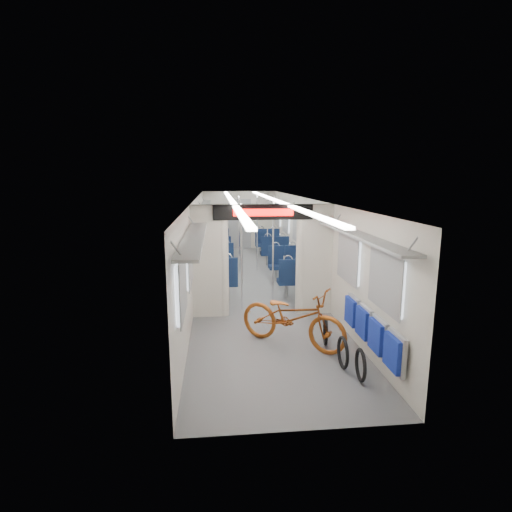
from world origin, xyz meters
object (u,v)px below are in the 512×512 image
(stanchion_far_right, at_px, (257,234))
(stanchion_near_right, at_px, (273,253))
(bike_hoop_a, at_px, (360,367))
(seat_bay_near_right, at_px, (290,268))
(bike_hoop_c, at_px, (325,333))
(seat_bay_far_right, at_px, (271,245))
(bicycle, at_px, (292,317))
(seat_bay_near_left, at_px, (217,268))
(stanchion_far_left, at_px, (239,235))
(stanchion_near_left, at_px, (242,258))
(flip_bench, at_px, (371,329))
(bike_hoop_b, at_px, (343,354))
(seat_bay_far_left, at_px, (217,245))

(stanchion_far_right, bearing_deg, stanchion_near_right, -89.19)
(bike_hoop_a, height_order, seat_bay_near_right, seat_bay_near_right)
(bike_hoop_c, bearing_deg, stanchion_near_right, 102.19)
(seat_bay_far_right, xyz_separation_m, stanchion_far_right, (-0.64, -1.51, 0.61))
(bicycle, height_order, seat_bay_near_left, seat_bay_near_left)
(stanchion_far_left, bearing_deg, stanchion_far_right, 21.79)
(seat_bay_near_right, relative_size, stanchion_near_left, 0.87)
(bicycle, xyz_separation_m, flip_bench, (1.04, -0.84, 0.07))
(flip_bench, distance_m, bike_hoop_c, 1.00)
(bike_hoop_a, distance_m, seat_bay_near_right, 4.83)
(stanchion_far_left, bearing_deg, stanchion_near_left, -92.56)
(bike_hoop_a, bearing_deg, bicycle, 119.56)
(flip_bench, height_order, stanchion_near_left, stanchion_near_left)
(bicycle, xyz_separation_m, stanchion_near_right, (0.02, 2.52, 0.64))
(bike_hoop_a, height_order, stanchion_far_right, stanchion_far_right)
(bike_hoop_b, distance_m, seat_bay_near_left, 4.93)
(flip_bench, relative_size, seat_bay_near_right, 1.06)
(bike_hoop_c, relative_size, stanchion_far_left, 0.21)
(bicycle, xyz_separation_m, seat_bay_far_left, (-1.25, 7.29, 0.03))
(flip_bench, distance_m, stanchion_near_right, 3.56)
(seat_bay_far_left, bearing_deg, bike_hoop_b, -77.20)
(flip_bench, bearing_deg, bicycle, 141.05)
(bike_hoop_a, distance_m, stanchion_near_left, 3.73)
(bike_hoop_b, xyz_separation_m, bike_hoop_c, (-0.03, 0.86, -0.01))
(bicycle, relative_size, flip_bench, 0.92)
(bike_hoop_a, height_order, bike_hoop_c, bike_hoop_c)
(seat_bay_near_right, distance_m, stanchion_near_right, 1.32)
(bike_hoop_a, bearing_deg, stanchion_far_right, 96.20)
(bicycle, height_order, stanchion_near_right, stanchion_near_right)
(stanchion_near_left, xyz_separation_m, stanchion_far_right, (0.70, 3.64, 0.00))
(seat_bay_near_right, bearing_deg, seat_bay_far_left, 116.47)
(seat_bay_near_left, distance_m, stanchion_near_right, 1.81)
(seat_bay_near_right, height_order, stanchion_near_left, stanchion_near_left)
(bike_hoop_a, xyz_separation_m, bike_hoop_c, (-0.16, 1.26, 0.00))
(flip_bench, height_order, stanchion_near_right, stanchion_near_right)
(flip_bench, height_order, seat_bay_far_left, seat_bay_far_left)
(bike_hoop_c, height_order, seat_bay_far_left, seat_bay_far_left)
(bike_hoop_b, bearing_deg, seat_bay_near_left, 112.18)
(bike_hoop_a, height_order, stanchion_far_left, stanchion_far_left)
(stanchion_far_left, xyz_separation_m, stanchion_far_right, (0.55, 0.22, 0.00))
(bicycle, distance_m, bike_hoop_a, 1.52)
(bike_hoop_c, xyz_separation_m, stanchion_near_right, (-0.55, 2.56, 0.93))
(seat_bay_far_right, height_order, stanchion_far_left, stanchion_far_left)
(bike_hoop_b, height_order, stanchion_near_right, stanchion_near_right)
(seat_bay_far_left, relative_size, stanchion_near_right, 0.91)
(seat_bay_far_right, height_order, stanchion_far_right, stanchion_far_right)
(seat_bay_far_left, bearing_deg, stanchion_far_left, -69.87)
(flip_bench, xyz_separation_m, stanchion_far_right, (-1.06, 6.49, 0.57))
(bike_hoop_b, xyz_separation_m, seat_bay_near_left, (-1.86, 4.55, 0.34))
(bike_hoop_c, distance_m, seat_bay_far_left, 7.55)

